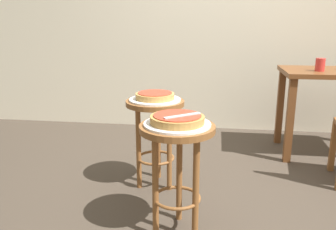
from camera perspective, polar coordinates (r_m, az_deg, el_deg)
name	(u,v)px	position (r m, az deg, el deg)	size (l,w,h in m)	color
ground_plane	(239,195)	(2.59, 11.50, -12.66)	(6.00, 6.00, 0.00)	#42382D
stool_foreground	(177,153)	(1.95, 1.47, -6.14)	(0.42, 0.42, 0.65)	brown
serving_plate_foreground	(177,124)	(1.90, 1.51, -1.49)	(0.37, 0.37, 0.01)	silver
pizza_foreground	(177,119)	(1.89, 1.51, -0.67)	(0.29, 0.29, 0.05)	#B78442
stool_middle	(155,122)	(2.53, -2.08, -1.16)	(0.42, 0.42, 0.65)	brown
serving_plate_middle	(155,100)	(2.48, -2.12, 2.50)	(0.37, 0.37, 0.01)	silver
pizza_middle	(155,96)	(2.48, -2.13, 3.14)	(0.27, 0.27, 0.05)	tan
cup_near_edge	(320,65)	(3.28, 23.44, 7.50)	(0.08, 0.08, 0.11)	red
pizza_server_knife	(182,115)	(1.86, 2.36, -0.08)	(0.22, 0.02, 0.01)	silver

